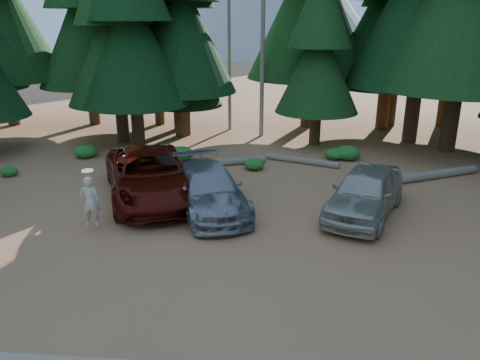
{
  "coord_description": "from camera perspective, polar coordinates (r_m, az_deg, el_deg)",
  "views": [
    {
      "loc": [
        1.78,
        -12.23,
        6.49
      ],
      "look_at": [
        0.52,
        2.87,
        1.25
      ],
      "focal_mm": 35.0,
      "sensor_mm": 36.0,
      "label": 1
    }
  ],
  "objects": [
    {
      "name": "ground",
      "position": [
        13.96,
        -3.16,
        -8.67
      ],
      "size": [
        160.0,
        160.0,
        0.0
      ],
      "primitive_type": "plane",
      "color": "#AB6C48",
      "rests_on": "ground"
    },
    {
      "name": "forest_belt_north",
      "position": [
        28.05,
        1.0,
        5.7
      ],
      "size": [
        36.0,
        7.0,
        22.0
      ],
      "primitive_type": null,
      "color": "black",
      "rests_on": "ground"
    },
    {
      "name": "snag_front",
      "position": [
        26.75,
        2.8,
        18.01
      ],
      "size": [
        0.24,
        0.24,
        12.0
      ],
      "primitive_type": "cylinder",
      "color": "slate",
      "rests_on": "ground"
    },
    {
      "name": "snag_back",
      "position": [
        28.43,
        -1.32,
        16.07
      ],
      "size": [
        0.2,
        0.2,
        10.0
      ],
      "primitive_type": "cylinder",
      "color": "slate",
      "rests_on": "ground"
    },
    {
      "name": "red_pickup",
      "position": [
        17.97,
        -10.95,
        0.62
      ],
      "size": [
        5.27,
        7.18,
        1.81
      ],
      "primitive_type": "imported",
      "rotation": [
        0.0,
        0.0,
        0.39
      ],
      "color": "#540E07",
      "rests_on": "ground"
    },
    {
      "name": "silver_minivan_center",
      "position": [
        16.65,
        -3.79,
        -1.08
      ],
      "size": [
        3.92,
        5.71,
        1.53
      ],
      "primitive_type": "imported",
      "rotation": [
        0.0,
        0.0,
        0.37
      ],
      "color": "#94969B",
      "rests_on": "ground"
    },
    {
      "name": "silver_minivan_right",
      "position": [
        16.67,
        15.02,
        -1.41
      ],
      "size": [
        3.78,
        5.32,
        1.68
      ],
      "primitive_type": "imported",
      "rotation": [
        0.0,
        0.0,
        -0.41
      ],
      "color": "#B7B1A3",
      "rests_on": "ground"
    },
    {
      "name": "frisbee_player",
      "position": [
        15.57,
        -17.8,
        -2.47
      ],
      "size": [
        0.64,
        0.45,
        1.88
      ],
      "rotation": [
        0.0,
        0.0,
        3.22
      ],
      "color": "beige",
      "rests_on": "ground"
    },
    {
      "name": "log_left",
      "position": [
        21.72,
        -2.49,
        2.11
      ],
      "size": [
        4.27,
        1.91,
        0.32
      ],
      "primitive_type": "cylinder",
      "rotation": [
        0.0,
        1.57,
        0.37
      ],
      "color": "slate",
      "rests_on": "ground"
    },
    {
      "name": "log_mid",
      "position": [
        22.28,
        7.55,
        2.37
      ],
      "size": [
        3.46,
        1.63,
        0.3
      ],
      "primitive_type": "cylinder",
      "rotation": [
        0.0,
        1.57,
        -0.38
      ],
      "color": "slate",
      "rests_on": "ground"
    },
    {
      "name": "log_right",
      "position": [
        21.21,
        21.33,
        0.42
      ],
      "size": [
        5.28,
        2.81,
        0.36
      ],
      "primitive_type": "cylinder",
      "rotation": [
        0.0,
        1.57,
        0.45
      ],
      "color": "slate",
      "rests_on": "ground"
    },
    {
      "name": "shrub_far_left",
      "position": [
        24.3,
        -18.29,
        3.35
      ],
      "size": [
        1.11,
        1.11,
        0.61
      ],
      "primitive_type": "ellipsoid",
      "color": "#1F6924",
      "rests_on": "ground"
    },
    {
      "name": "shrub_left",
      "position": [
        20.94,
        -5.67,
        1.7
      ],
      "size": [
        0.98,
        0.98,
        0.54
      ],
      "primitive_type": "ellipsoid",
      "color": "#1F6924",
      "rests_on": "ground"
    },
    {
      "name": "shrub_center_left",
      "position": [
        22.65,
        -7.29,
        3.18
      ],
      "size": [
        1.26,
        1.26,
        0.69
      ],
      "primitive_type": "ellipsoid",
      "color": "#1F6924",
      "rests_on": "ground"
    },
    {
      "name": "shrub_center_right",
      "position": [
        21.22,
        1.72,
        1.98
      ],
      "size": [
        0.93,
        0.93,
        0.51
      ],
      "primitive_type": "ellipsoid",
      "color": "#1F6924",
      "rests_on": "ground"
    },
    {
      "name": "shrub_right",
      "position": [
        23.22,
        11.43,
        3.14
      ],
      "size": [
        0.97,
        0.97,
        0.53
      ],
      "primitive_type": "ellipsoid",
      "color": "#1F6924",
      "rests_on": "ground"
    },
    {
      "name": "shrub_far_right",
      "position": [
        23.31,
        13.0,
        3.27
      ],
      "size": [
        1.22,
        1.22,
        0.67
      ],
      "primitive_type": "ellipsoid",
      "color": "#1F6924",
      "rests_on": "ground"
    },
    {
      "name": "shrub_edge_west",
      "position": [
        22.7,
        -26.3,
        0.97
      ],
      "size": [
        0.75,
        0.75,
        0.41
      ],
      "primitive_type": "ellipsoid",
      "color": "#1F6924",
      "rests_on": "ground"
    }
  ]
}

